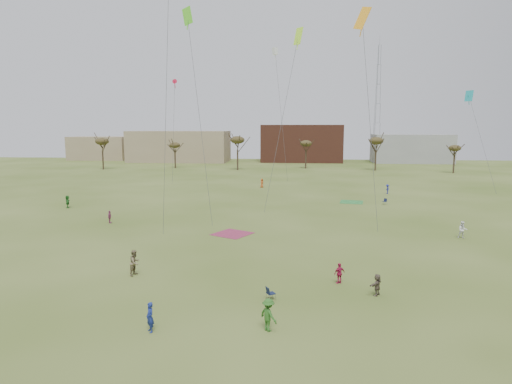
# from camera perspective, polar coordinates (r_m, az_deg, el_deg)

# --- Properties ---
(ground) EXTENTS (260.00, 260.00, 0.00)m
(ground) POSITION_cam_1_polar(r_m,az_deg,el_deg) (28.20, -2.36, -14.78)
(ground) COLOR #425A1C
(ground) RESTS_ON ground
(flyer_near_center) EXTENTS (1.32, 1.32, 1.84)m
(flyer_near_center) POSITION_cam_1_polar(r_m,az_deg,el_deg) (24.84, 1.64, -15.79)
(flyer_near_center) COLOR #2E6521
(flyer_near_center) RESTS_ON ground
(flyer_near_right) EXTENTS (0.70, 0.73, 1.68)m
(flyer_near_right) POSITION_cam_1_polar(r_m,az_deg,el_deg) (25.42, -13.72, -15.65)
(flyer_near_right) COLOR navy
(flyer_near_right) RESTS_ON ground
(spectator_fore_a) EXTENTS (0.95, 0.77, 1.52)m
(spectator_fore_a) POSITION_cam_1_polar(r_m,az_deg,el_deg) (32.30, 10.88, -10.41)
(spectator_fore_a) COLOR #B51F4E
(spectator_fore_a) RESTS_ON ground
(spectator_fore_b) EXTENTS (0.97, 1.12, 1.95)m
(spectator_fore_b) POSITION_cam_1_polar(r_m,az_deg,el_deg) (34.64, -15.58, -8.90)
(spectator_fore_b) COLOR #7B6D4E
(spectator_fore_b) RESTS_ON ground
(spectator_fore_c) EXTENTS (1.18, 1.35, 1.47)m
(spectator_fore_c) POSITION_cam_1_polar(r_m,az_deg,el_deg) (30.72, 15.58, -11.62)
(spectator_fore_c) COLOR brown
(spectator_fore_c) RESTS_ON ground
(spectator_mid_d) EXTENTS (0.43, 0.90, 1.50)m
(spectator_mid_d) POSITION_cam_1_polar(r_m,az_deg,el_deg) (53.89, -18.62, -3.10)
(spectator_mid_d) COLOR #A74578
(spectator_mid_d) RESTS_ON ground
(spectator_mid_e) EXTENTS (0.94, 0.78, 1.75)m
(spectator_mid_e) POSITION_cam_1_polar(r_m,az_deg,el_deg) (48.82, 25.45, -4.50)
(spectator_mid_e) COLOR white
(spectator_mid_e) RESTS_ON ground
(flyer_far_a) EXTENTS (1.17, 1.67, 1.74)m
(flyer_far_a) POSITION_cam_1_polar(r_m,az_deg,el_deg) (66.25, -23.46, -1.16)
(flyer_far_a) COLOR #267427
(flyer_far_a) RESTS_ON ground
(flyer_far_b) EXTENTS (0.79, 0.96, 1.67)m
(flyer_far_b) POSITION_cam_1_polar(r_m,az_deg,el_deg) (81.45, 0.78, 1.18)
(flyer_far_b) COLOR #C85A22
(flyer_far_b) RESTS_ON ground
(flyer_far_c) EXTENTS (0.66, 1.08, 1.61)m
(flyer_far_c) POSITION_cam_1_polar(r_m,az_deg,el_deg) (76.94, 16.83, 0.37)
(flyer_far_c) COLOR navy
(flyer_far_c) RESTS_ON ground
(blanket_plum) EXTENTS (4.74, 4.74, 0.03)m
(blanket_plum) POSITION_cam_1_polar(r_m,az_deg,el_deg) (46.17, -3.13, -5.50)
(blanket_plum) COLOR #9A2F51
(blanket_plum) RESTS_ON ground
(blanket_olive) EXTENTS (3.84, 3.84, 0.03)m
(blanket_olive) POSITION_cam_1_polar(r_m,az_deg,el_deg) (67.06, 12.41, -1.30)
(blanket_olive) COLOR #338C3D
(blanket_olive) RESTS_ON ground
(camp_chair_center) EXTENTS (0.72, 0.71, 0.87)m
(camp_chair_center) POSITION_cam_1_polar(r_m,az_deg,el_deg) (29.15, 1.94, -13.42)
(camp_chair_center) COLOR #151F3B
(camp_chair_center) RESTS_ON ground
(camp_chair_right) EXTENTS (0.74, 0.74, 0.87)m
(camp_chair_right) POSITION_cam_1_polar(r_m,az_deg,el_deg) (66.21, 16.48, -1.35)
(camp_chair_right) COLOR #151B3A
(camp_chair_right) RESTS_ON ground
(kites_aloft) EXTENTS (73.29, 66.36, 26.80)m
(kites_aloft) POSITION_cam_1_polar(r_m,az_deg,el_deg) (53.48, 0.67, 17.58)
(kites_aloft) COLOR red
(kites_aloft) RESTS_ON ground
(tree_line) EXTENTS (117.44, 49.32, 8.91)m
(tree_line) POSITION_cam_1_polar(r_m,az_deg,el_deg) (105.07, 1.88, 6.23)
(tree_line) COLOR #3A2B1E
(tree_line) RESTS_ON ground
(building_tan) EXTENTS (32.00, 14.00, 10.00)m
(building_tan) POSITION_cam_1_polar(r_m,az_deg,el_deg) (145.99, -10.01, 5.90)
(building_tan) COLOR #937F60
(building_tan) RESTS_ON ground
(building_brick) EXTENTS (26.00, 16.00, 12.00)m
(building_brick) POSITION_cam_1_polar(r_m,az_deg,el_deg) (145.77, 5.97, 6.38)
(building_brick) COLOR brown
(building_brick) RESTS_ON ground
(building_grey) EXTENTS (24.00, 12.00, 9.00)m
(building_grey) POSITION_cam_1_polar(r_m,az_deg,el_deg) (148.38, 19.67, 5.39)
(building_grey) COLOR gray
(building_grey) RESTS_ON ground
(building_tan_west) EXTENTS (20.00, 12.00, 8.00)m
(building_tan_west) POSITION_cam_1_polar(r_m,az_deg,el_deg) (162.96, -19.61, 5.44)
(building_tan_west) COLOR #937F60
(building_tan_west) RESTS_ON ground
(radio_tower) EXTENTS (1.51, 1.72, 41.00)m
(radio_tower) POSITION_cam_1_polar(r_m,az_deg,el_deg) (153.20, 15.60, 11.16)
(radio_tower) COLOR #9EA3A8
(radio_tower) RESTS_ON ground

